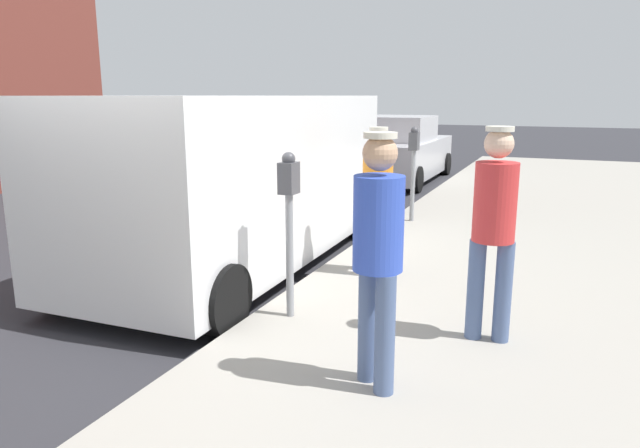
{
  "coord_description": "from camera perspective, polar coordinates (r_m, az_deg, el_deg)",
  "views": [
    {
      "loc": [
        3.59,
        -4.11,
        2.15
      ],
      "look_at": [
        1.65,
        0.44,
        1.05
      ],
      "focal_mm": 32.46,
      "sensor_mm": 36.0,
      "label": 1
    }
  ],
  "objects": [
    {
      "name": "ground_plane",
      "position": [
        5.87,
        -16.99,
        -9.54
      ],
      "size": [
        80.0,
        80.0,
        0.0
      ],
      "primitive_type": "plane",
      "color": "#2D2D33"
    },
    {
      "name": "pedestrian_in_red",
      "position": [
        4.85,
        16.77,
        0.35
      ],
      "size": [
        0.36,
        0.34,
        1.77
      ],
      "color": "#4C608C",
      "rests_on": "sidewalk_slab"
    },
    {
      "name": "pedestrian_in_orange",
      "position": [
        6.51,
        5.68,
        3.22
      ],
      "size": [
        0.34,
        0.36,
        1.67
      ],
      "color": "#4C608C",
      "rests_on": "sidewalk_slab"
    },
    {
      "name": "pedestrian_in_blue",
      "position": [
        3.89,
        5.74,
        -2.1
      ],
      "size": [
        0.34,
        0.34,
        1.77
      ],
      "color": "#4C608C",
      "rests_on": "sidewalk_slab"
    },
    {
      "name": "sidewalk_slab",
      "position": [
        4.61,
        20.1,
        -15.05
      ],
      "size": [
        5.0,
        32.0,
        0.15
      ],
      "primitive_type": "cube",
      "color": "#9E998E",
      "rests_on": "ground"
    },
    {
      "name": "parked_sedan_ahead",
      "position": [
        14.95,
        7.79,
        7.06
      ],
      "size": [
        1.96,
        4.41,
        1.65
      ],
      "color": "#BCBCC1",
      "rests_on": "ground"
    },
    {
      "name": "parked_van",
      "position": [
        7.37,
        -7.73,
        4.66
      ],
      "size": [
        2.22,
        5.24,
        2.15
      ],
      "color": "white",
      "rests_on": "ground"
    },
    {
      "name": "parking_meter_near",
      "position": [
        5.17,
        -3.06,
        1.7
      ],
      "size": [
        0.14,
        0.18,
        1.52
      ],
      "color": "gray",
      "rests_on": "sidewalk_slab"
    },
    {
      "name": "parking_meter_far",
      "position": [
        9.41,
        9.21,
        6.48
      ],
      "size": [
        0.14,
        0.18,
        1.52
      ],
      "color": "gray",
      "rests_on": "sidewalk_slab"
    }
  ]
}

